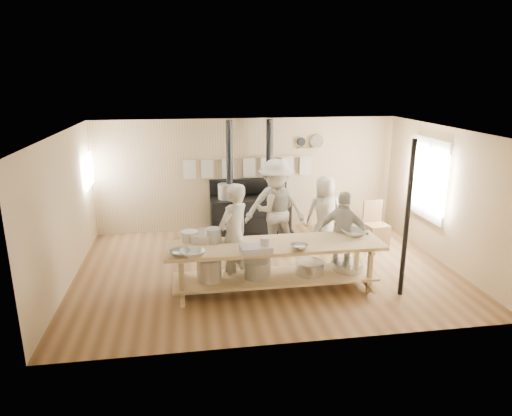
% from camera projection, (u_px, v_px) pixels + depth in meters
% --- Properties ---
extents(ground, '(7.00, 7.00, 0.00)m').
position_uv_depth(ground, '(266.00, 269.00, 8.62)').
color(ground, brown).
rests_on(ground, ground).
extents(room_shell, '(7.00, 7.00, 7.00)m').
position_uv_depth(room_shell, '(266.00, 186.00, 8.17)').
color(room_shell, tan).
rests_on(room_shell, ground).
extents(window_right, '(0.09, 1.50, 1.65)m').
position_uv_depth(window_right, '(429.00, 179.00, 9.28)').
color(window_right, beige).
rests_on(window_right, ground).
extents(left_opening, '(0.00, 0.90, 0.90)m').
position_uv_depth(left_opening, '(88.00, 171.00, 9.57)').
color(left_opening, white).
rests_on(left_opening, ground).
extents(stove, '(1.90, 0.75, 2.60)m').
position_uv_depth(stove, '(250.00, 211.00, 10.49)').
color(stove, black).
rests_on(stove, ground).
extents(towel_rail, '(3.00, 0.04, 0.47)m').
position_uv_depth(towel_rail, '(248.00, 165.00, 10.47)').
color(towel_rail, '#9D835A').
rests_on(towel_rail, ground).
extents(back_wall_shelf, '(0.63, 0.14, 0.32)m').
position_uv_depth(back_wall_shelf, '(310.00, 144.00, 10.59)').
color(back_wall_shelf, '#9D835A').
rests_on(back_wall_shelf, ground).
extents(prep_table, '(3.60, 0.90, 0.85)m').
position_uv_depth(prep_table, '(275.00, 262.00, 7.62)').
color(prep_table, '#9D835A').
rests_on(prep_table, ground).
extents(support_post, '(0.08, 0.08, 2.60)m').
position_uv_depth(support_post, '(407.00, 220.00, 7.28)').
color(support_post, black).
rests_on(support_post, ground).
extents(cook_far_left, '(0.79, 0.77, 1.83)m').
position_uv_depth(cook_far_left, '(234.00, 236.00, 7.70)').
color(cook_far_left, '#A09D8E').
rests_on(cook_far_left, ground).
extents(cook_left, '(0.91, 0.75, 1.72)m').
position_uv_depth(cook_left, '(276.00, 211.00, 9.34)').
color(cook_left, '#A09D8E').
rests_on(cook_left, ground).
extents(cook_center, '(0.77, 0.51, 1.57)m').
position_uv_depth(cook_center, '(324.00, 214.00, 9.40)').
color(cook_center, '#A09D8E').
rests_on(cook_center, ground).
extents(cook_right, '(1.00, 0.79, 1.58)m').
position_uv_depth(cook_right, '(343.00, 235.00, 8.14)').
color(cook_right, '#A09D8E').
rests_on(cook_right, ground).
extents(cook_by_window, '(1.41, 1.06, 1.94)m').
position_uv_depth(cook_by_window, '(276.00, 207.00, 9.19)').
color(cook_by_window, '#A09D8E').
rests_on(cook_by_window, ground).
extents(chair, '(0.50, 0.50, 0.95)m').
position_uv_depth(chair, '(375.00, 233.00, 9.78)').
color(chair, brown).
rests_on(chair, ground).
extents(bowl_white_a, '(0.46, 0.46, 0.09)m').
position_uv_depth(bowl_white_a, '(193.00, 253.00, 7.01)').
color(bowl_white_a, silver).
rests_on(bowl_white_a, prep_table).
extents(bowl_steel_a, '(0.43, 0.43, 0.10)m').
position_uv_depth(bowl_steel_a, '(180.00, 253.00, 6.98)').
color(bowl_steel_a, silver).
rests_on(bowl_steel_a, prep_table).
extents(bowl_white_b, '(0.52, 0.52, 0.10)m').
position_uv_depth(bowl_white_b, '(354.00, 232.00, 7.92)').
color(bowl_white_b, silver).
rests_on(bowl_white_b, prep_table).
extents(bowl_steel_b, '(0.39, 0.39, 0.09)m').
position_uv_depth(bowl_steel_b, '(299.00, 247.00, 7.26)').
color(bowl_steel_b, silver).
rests_on(bowl_steel_b, prep_table).
extents(roasting_pan, '(0.50, 0.36, 0.11)m').
position_uv_depth(roasting_pan, '(256.00, 249.00, 7.15)').
color(roasting_pan, '#B2B2B7').
rests_on(roasting_pan, prep_table).
extents(mixing_bowl_large, '(0.61, 0.61, 0.15)m').
position_uv_depth(mixing_bowl_large, '(202.00, 236.00, 7.65)').
color(mixing_bowl_large, silver).
rests_on(mixing_bowl_large, prep_table).
extents(bucket_galv, '(0.29, 0.29, 0.24)m').
position_uv_depth(bucket_galv, '(213.00, 235.00, 7.57)').
color(bucket_galv, gray).
rests_on(bucket_galv, prep_table).
extents(deep_bowl_enamel, '(0.30, 0.30, 0.18)m').
position_uv_depth(deep_bowl_enamel, '(190.00, 236.00, 7.62)').
color(deep_bowl_enamel, silver).
rests_on(deep_bowl_enamel, prep_table).
extents(pitcher, '(0.18, 0.18, 0.24)m').
position_uv_depth(pitcher, '(265.00, 245.00, 7.15)').
color(pitcher, silver).
rests_on(pitcher, prep_table).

